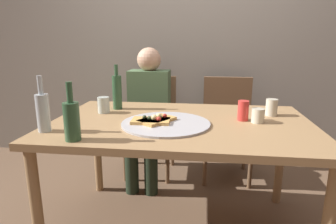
% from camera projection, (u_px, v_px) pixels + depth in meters
% --- Properties ---
extents(back_wall, '(6.00, 0.10, 2.60)m').
position_uv_depth(back_wall, '(193.00, 33.00, 2.85)').
color(back_wall, gray).
rests_on(back_wall, ground_plane).
extents(dining_table, '(1.56, 0.99, 0.75)m').
position_uv_depth(dining_table, '(181.00, 132.00, 1.77)').
color(dining_table, '#99754C').
rests_on(dining_table, ground_plane).
extents(pizza_tray, '(0.52, 0.52, 0.01)m').
position_uv_depth(pizza_tray, '(166.00, 123.00, 1.67)').
color(pizza_tray, '#ADADB2').
rests_on(pizza_tray, dining_table).
extents(pizza_slice_last, '(0.23, 0.26, 0.05)m').
position_uv_depth(pizza_slice_last, '(157.00, 120.00, 1.69)').
color(pizza_slice_last, tan).
rests_on(pizza_slice_last, pizza_tray).
extents(pizza_slice_extra, '(0.22, 0.14, 0.05)m').
position_uv_depth(pizza_slice_extra, '(151.00, 120.00, 1.67)').
color(pizza_slice_extra, tan).
rests_on(pizza_slice_extra, pizza_tray).
extents(wine_bottle, '(0.08, 0.08, 0.29)m').
position_uv_depth(wine_bottle, '(72.00, 120.00, 1.39)').
color(wine_bottle, '#2D5133').
rests_on(wine_bottle, dining_table).
extents(beer_bottle, '(0.07, 0.07, 0.30)m').
position_uv_depth(beer_bottle, '(43.00, 111.00, 1.53)').
color(beer_bottle, '#B2BCC1').
rests_on(beer_bottle, dining_table).
extents(water_bottle, '(0.07, 0.07, 0.31)m').
position_uv_depth(water_bottle, '(117.00, 91.00, 2.02)').
color(water_bottle, '#2D5133').
rests_on(water_bottle, dining_table).
extents(tumbler_near, '(0.08, 0.08, 0.11)m').
position_uv_depth(tumbler_near, '(272.00, 107.00, 1.86)').
color(tumbler_near, beige).
rests_on(tumbler_near, dining_table).
extents(tumbler_far, '(0.08, 0.08, 0.08)m').
position_uv_depth(tumbler_far, '(258.00, 116.00, 1.71)').
color(tumbler_far, beige).
rests_on(tumbler_far, dining_table).
extents(wine_glass, '(0.08, 0.08, 0.11)m').
position_uv_depth(wine_glass, '(104.00, 105.00, 1.93)').
color(wine_glass, '#B7C6BC').
rests_on(wine_glass, dining_table).
extents(soda_can, '(0.07, 0.07, 0.12)m').
position_uv_depth(soda_can, '(243.00, 111.00, 1.75)').
color(soda_can, red).
rests_on(soda_can, dining_table).
extents(chair_left, '(0.44, 0.44, 0.90)m').
position_uv_depth(chair_left, '(151.00, 118.00, 2.71)').
color(chair_left, brown).
rests_on(chair_left, ground_plane).
extents(chair_right, '(0.44, 0.44, 0.90)m').
position_uv_depth(chair_right, '(227.00, 121.00, 2.63)').
color(chair_right, brown).
rests_on(chair_right, ground_plane).
extents(guest_in_sweater, '(0.36, 0.56, 1.17)m').
position_uv_depth(guest_in_sweater, '(148.00, 109.00, 2.54)').
color(guest_in_sweater, '#4C6B47').
rests_on(guest_in_sweater, ground_plane).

